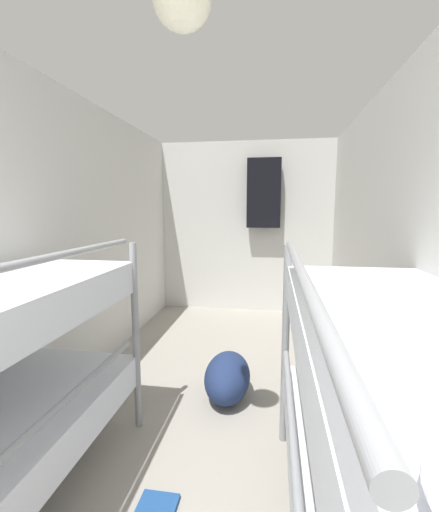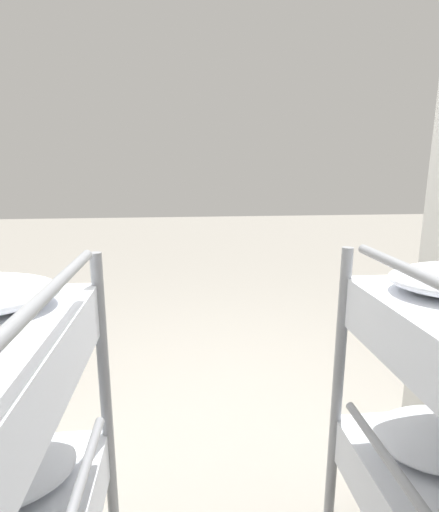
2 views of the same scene
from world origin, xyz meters
name	(u,v)px [view 2 (image 2 of 2)]	position (x,y,z in m)	size (l,w,h in m)	color
ground_plane	(214,435)	(0.00, 0.00, 0.00)	(20.00, 20.00, 0.00)	gray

